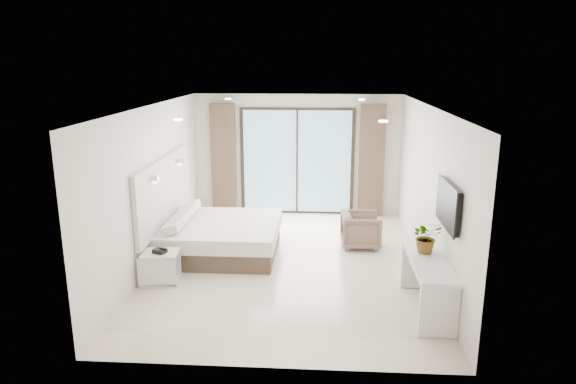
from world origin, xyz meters
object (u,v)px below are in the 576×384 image
Objects in this scene: bed at (220,237)px; armchair at (361,228)px; nightstand at (161,267)px; console_desk at (428,273)px.

armchair is (2.58, 0.49, 0.05)m from bed.
nightstand is (-0.68, -1.33, -0.05)m from bed.
nightstand is 0.82× the size of armchair.
nightstand is 3.74m from armchair.
armchair is at bearing 23.97° from nightstand.
console_desk is (3.31, -2.02, 0.26)m from bed.
bed and armchair have the same top height.
bed is 1.26× the size of console_desk.
bed is at bearing 57.62° from nightstand.
armchair is (3.26, 1.82, 0.11)m from nightstand.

